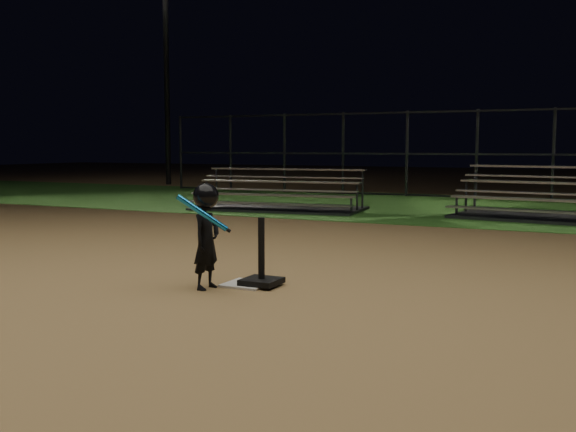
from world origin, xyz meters
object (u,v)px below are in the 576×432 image
object	(u,v)px
child_batter	(206,233)
bleacher_left	(278,202)
home_plate	(247,284)
bleacher_right	(568,209)
batting_tee	(261,272)
light_pole_left	(165,54)

from	to	relation	value
child_batter	bleacher_left	size ratio (longest dim) A/B	0.27
home_plate	bleacher_right	size ratio (longest dim) A/B	0.10
home_plate	bleacher_right	world-z (taller)	bleacher_right
batting_tee	light_pole_left	bearing A→B (deg)	129.19
bleacher_left	light_pole_left	xyz separation A→B (m)	(-8.51, 7.31, 4.75)
bleacher_right	home_plate	bearing A→B (deg)	-100.87
home_plate	light_pole_left	bearing A→B (deg)	128.77
home_plate	bleacher_right	distance (m)	8.65
child_batter	bleacher_right	distance (m)	9.07
home_plate	bleacher_right	xyz separation A→B (m)	(2.68, 8.23, 0.21)
home_plate	child_batter	bearing A→B (deg)	-130.96
light_pole_left	child_batter	bearing A→B (deg)	-52.52
batting_tee	child_batter	world-z (taller)	child_batter
bleacher_left	light_pole_left	distance (m)	12.18
batting_tee	light_pole_left	xyz separation A→B (m)	(-12.17, 14.92, 4.80)
batting_tee	bleacher_left	world-z (taller)	bleacher_left
home_plate	batting_tee	distance (m)	0.22
batting_tee	bleacher_left	xyz separation A→B (m)	(-3.66, 7.61, 0.05)
batting_tee	child_batter	size ratio (longest dim) A/B	0.64
bleacher_right	light_pole_left	size ratio (longest dim) A/B	0.55
home_plate	child_batter	world-z (taller)	child_batter
bleacher_right	light_pole_left	xyz separation A→B (m)	(-14.68, 6.72, 4.73)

